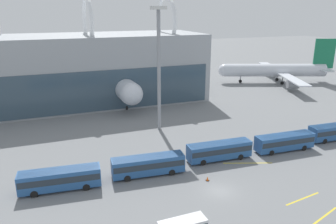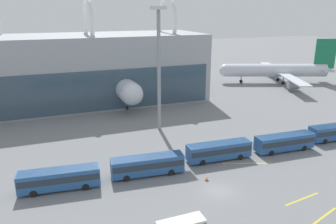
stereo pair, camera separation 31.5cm
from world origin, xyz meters
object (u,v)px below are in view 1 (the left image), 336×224
Objects in this scene: airliner_parked_remote at (280,70)px; shuttle_bus_1 at (148,164)px; floodlight_mast at (159,57)px; shuttle_bus_2 at (219,150)px; traffic_cone_2 at (207,179)px; shuttle_bus_3 at (285,141)px; airliner_at_gate_far at (115,81)px; shuttle_bus_4 at (336,131)px; shuttle_bus_0 at (60,178)px.

shuttle_bus_1 is at bearing 57.82° from airliner_parked_remote.
airliner_parked_remote is 62.04m from floodlight_mast.
shuttle_bus_2 is 16.87× the size of traffic_cone_2.
shuttle_bus_2 reaches higher than traffic_cone_2.
airliner_parked_remote is at bearing 54.88° from shuttle_bus_3.
airliner_at_gate_far is 29.28m from floodlight_mast.
shuttle_bus_4 is at bearing -30.66° from floodlight_mast.
shuttle_bus_2 is 12.85m from shuttle_bus_3.
shuttle_bus_2 is at bearing -75.89° from floodlight_mast.
airliner_parked_remote is 1.66× the size of floodlight_mast.
shuttle_bus_4 is at bearing 6.08° from shuttle_bus_1.
floodlight_mast is at bearing 70.72° from shuttle_bus_1.
floodlight_mast is (8.39, 18.45, 13.59)m from shuttle_bus_1.
floodlight_mast reaches higher than traffic_cone_2.
shuttle_bus_3 is (25.65, -0.07, 0.00)m from shuttle_bus_1.
shuttle_bus_0 is 1.01× the size of shuttle_bus_3.
airliner_at_gate_far is 1.52× the size of floodlight_mast.
shuttle_bus_2 is at bearing 6.84° from shuttle_bus_0.
shuttle_bus_0 is (-17.74, -45.38, -3.43)m from airliner_at_gate_far.
shuttle_bus_0 is 21.20m from traffic_cone_2.
shuttle_bus_0 is 16.99× the size of traffic_cone_2.
airliner_at_gate_far is at bearing 117.29° from shuttle_bus_3.
shuttle_bus_0 and shuttle_bus_4 have the same top height.
airliner_parked_remote is 3.68× the size of shuttle_bus_0.
shuttle_bus_1 is 0.45× the size of floodlight_mast.
shuttle_bus_4 is at bearing 2.70° from shuttle_bus_2.
airliner_parked_remote is at bearing 37.52° from shuttle_bus_0.
floodlight_mast is at bearing 107.23° from shuttle_bus_2.
airliner_at_gate_far reaches higher than shuttle_bus_4.
shuttle_bus_2 is at bearing 179.02° from shuttle_bus_3.
shuttle_bus_0 is at bearing -176.24° from shuttle_bus_1.
airliner_at_gate_far reaches higher than traffic_cone_2.
shuttle_bus_2 is (7.91, -44.89, -3.43)m from airliner_at_gate_far.
shuttle_bus_2 is 1.00× the size of shuttle_bus_4.
shuttle_bus_3 is at bearing -173.41° from shuttle_bus_4.
shuttle_bus_0 is at bearing -139.46° from floodlight_mast.
traffic_cone_2 is (-0.71, -23.33, -15.06)m from floodlight_mast.
shuttle_bus_2 is 1.00× the size of shuttle_bus_3.
traffic_cone_2 is (2.77, -50.57, -4.90)m from airliner_at_gate_far.
shuttle_bus_1 and shuttle_bus_4 have the same top height.
shuttle_bus_0 is 38.48m from shuttle_bus_3.
airliner_at_gate_far is 0.91× the size of airliner_parked_remote.
airliner_parked_remote is 88.53m from shuttle_bus_0.
shuttle_bus_3 is 12.84m from shuttle_bus_4.
shuttle_bus_1 is at bearing -173.29° from shuttle_bus_2.
shuttle_bus_4 is (33.56, -45.08, -3.43)m from airliner_at_gate_far.
floodlight_mast is (21.21, 18.14, 13.59)m from shuttle_bus_0.
shuttle_bus_0 is 1.00× the size of shuttle_bus_1.
airliner_at_gate_far is at bearing 93.13° from traffic_cone_2.
shuttle_bus_0 is 31.04m from floodlight_mast.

